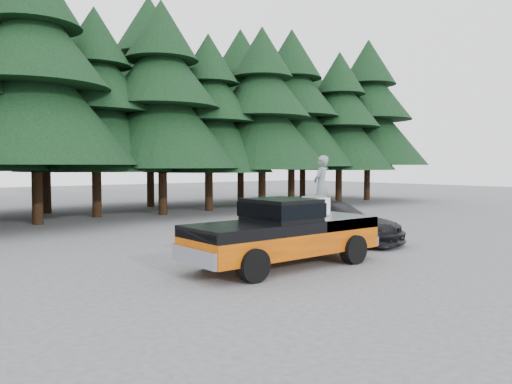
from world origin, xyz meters
TOP-DOWN VIEW (x-y plane):
  - ground at (0.00, 0.00)m, footprint 120.00×120.00m
  - pickup_truck at (1.55, -0.41)m, footprint 6.00×2.04m
  - truck_cab at (1.45, -0.41)m, footprint 1.66×1.90m
  - air_compressor at (2.78, -0.38)m, footprint 0.91×0.80m
  - man_on_bed at (3.38, -0.10)m, footprint 0.77×0.64m
  - parked_car at (5.93, 1.78)m, footprint 3.70×5.72m
  - treeline at (0.42, 17.20)m, footprint 60.15×16.05m

SIDE VIEW (x-z plane):
  - ground at x=0.00m, z-range 0.00..0.00m
  - pickup_truck at x=1.55m, z-range 0.00..1.33m
  - parked_car at x=5.93m, z-range 0.00..1.54m
  - air_compressor at x=2.78m, z-range 1.33..1.87m
  - truck_cab at x=1.45m, z-range 1.33..1.92m
  - man_on_bed at x=3.38m, z-range 1.33..3.15m
  - treeline at x=0.42m, z-range -1.03..16.47m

